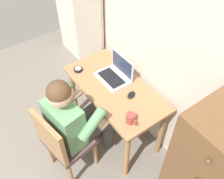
{
  "coord_description": "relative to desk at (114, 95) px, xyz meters",
  "views": [
    {
      "loc": [
        0.89,
        0.86,
        2.41
      ],
      "look_at": [
        -0.35,
        1.75,
        0.84
      ],
      "focal_mm": 38.5,
      "sensor_mm": 36.0,
      "label": 1
    }
  ],
  "objects": [
    {
      "name": "wall_back",
      "position": [
        0.45,
        0.35,
        0.63
      ],
      "size": [
        4.8,
        0.05,
        2.5
      ],
      "primitive_type": "cube",
      "color": "beige",
      "rests_on": "ground_plane"
    },
    {
      "name": "curtain_panel",
      "position": [
        -0.93,
        0.28,
        0.48
      ],
      "size": [
        0.64,
        0.03,
        2.21
      ],
      "primitive_type": "cube",
      "color": "#BCAD99",
      "rests_on": "ground_plane"
    },
    {
      "name": "desk",
      "position": [
        0.0,
        0.0,
        0.0
      ],
      "size": [
        1.13,
        0.56,
        0.74
      ],
      "color": "#9E754C",
      "rests_on": "ground_plane"
    },
    {
      "name": "dresser",
      "position": [
        1.12,
        0.07,
        0.02
      ],
      "size": [
        0.55,
        0.47,
        1.28
      ],
      "color": "brown",
      "rests_on": "ground_plane"
    },
    {
      "name": "chair",
      "position": [
        0.1,
        -0.66,
        -0.13
      ],
      "size": [
        0.48,
        0.46,
        0.88
      ],
      "color": "brown",
      "rests_on": "ground_plane"
    },
    {
      "name": "person_seated",
      "position": [
        0.07,
        -0.48,
        0.05
      ],
      "size": [
        0.59,
        0.63,
        1.2
      ],
      "color": "#4C4C4C",
      "rests_on": "ground_plane"
    },
    {
      "name": "laptop",
      "position": [
        -0.1,
        0.09,
        0.18
      ],
      "size": [
        0.34,
        0.25,
        0.24
      ],
      "color": "silver",
      "rests_on": "desk"
    },
    {
      "name": "computer_mouse",
      "position": [
        0.2,
        0.05,
        0.14
      ],
      "size": [
        0.09,
        0.12,
        0.03
      ],
      "primitive_type": "ellipsoid",
      "rotation": [
        0.0,
        0.0,
        0.38
      ],
      "color": "black",
      "rests_on": "desk"
    },
    {
      "name": "desk_clock",
      "position": [
        -0.41,
        -0.17,
        0.14
      ],
      "size": [
        0.09,
        0.09,
        0.03
      ],
      "color": "black",
      "rests_on": "desk"
    },
    {
      "name": "coffee_mug",
      "position": [
        0.43,
        -0.14,
        0.17
      ],
      "size": [
        0.12,
        0.08,
        0.09
      ],
      "color": "#9E3D38",
      "rests_on": "desk"
    }
  ]
}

